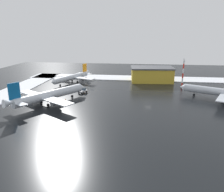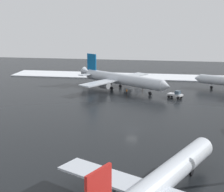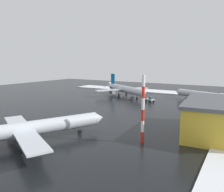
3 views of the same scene
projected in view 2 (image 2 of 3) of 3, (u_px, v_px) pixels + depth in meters
The scene contains 7 objects.
ground_plane at pixel (132, 129), 78.45m from camera, with size 240.00×240.00×0.00m, color black.
snow_bank_right at pixel (149, 77), 142.70m from camera, with size 14.00×116.00×0.34m, color white.
airplane_parked_portside at pixel (121, 79), 117.98m from camera, with size 29.36×34.24×11.41m.
airplane_distant_tail at pixel (159, 183), 46.10m from camera, with size 33.22×28.28×10.59m.
pushback_tug at pixel (176, 94), 106.54m from camera, with size 4.18×5.09×2.50m.
ground_crew_by_nose_gear at pixel (143, 85), 122.09m from camera, with size 0.36×0.36×1.71m.
ground_crew_mid_apron at pixel (127, 91), 112.45m from camera, with size 0.36×0.36×1.71m.
Camera 2 is at (-74.27, -7.57, 25.65)m, focal length 55.00 mm.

